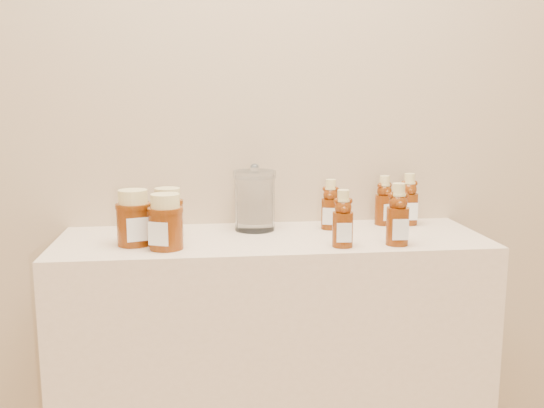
{
  "coord_description": "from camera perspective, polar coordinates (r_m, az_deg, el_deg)",
  "views": [
    {
      "loc": [
        -0.2,
        -0.1,
        1.29
      ],
      "look_at": [
        -0.0,
        1.52,
        1.0
      ],
      "focal_mm": 40.0,
      "sensor_mm": 36.0,
      "label": 1
    }
  ],
  "objects": [
    {
      "name": "honey_jar_back",
      "position": [
        1.73,
        -9.77,
        -0.78
      ],
      "size": [
        0.1,
        0.1,
        0.14
      ],
      "primitive_type": null,
      "rotation": [
        0.0,
        0.0,
        -0.18
      ],
      "color": "#572006",
      "rests_on": "display_table"
    },
    {
      "name": "display_table",
      "position": [
        1.86,
        0.03,
        -16.71
      ],
      "size": [
        1.2,
        0.4,
        0.9
      ],
      "primitive_type": "cube",
      "color": "beige",
      "rests_on": "ground"
    },
    {
      "name": "bear_bottle_front_right",
      "position": [
        1.64,
        11.77,
        -0.58
      ],
      "size": [
        0.07,
        0.07,
        0.19
      ],
      "primitive_type": null,
      "rotation": [
        0.0,
        0.0,
        -0.04
      ],
      "color": "#572006",
      "rests_on": "display_table"
    },
    {
      "name": "wall_back",
      "position": [
        1.86,
        -0.71,
        11.92
      ],
      "size": [
        3.5,
        0.02,
        2.7
      ],
      "primitive_type": "cube",
      "color": "tan",
      "rests_on": "ground"
    },
    {
      "name": "honey_jar_left",
      "position": [
        1.65,
        -12.89,
        -1.25
      ],
      "size": [
        0.12,
        0.12,
        0.15
      ],
      "primitive_type": null,
      "rotation": [
        0.0,
        0.0,
        0.31
      ],
      "color": "#572006",
      "rests_on": "display_table"
    },
    {
      "name": "honey_jar_front",
      "position": [
        1.59,
        -9.97,
        -1.64
      ],
      "size": [
        0.12,
        0.12,
        0.14
      ],
      "primitive_type": null,
      "rotation": [
        0.0,
        0.0,
        -0.41
      ],
      "color": "#572006",
      "rests_on": "display_table"
    },
    {
      "name": "bear_bottle_front_left",
      "position": [
        1.59,
        6.69,
        -1.01
      ],
      "size": [
        0.06,
        0.06,
        0.17
      ],
      "primitive_type": null,
      "rotation": [
        0.0,
        0.0,
        -0.08
      ],
      "color": "#572006",
      "rests_on": "display_table"
    },
    {
      "name": "bear_bottle_back_left",
      "position": [
        1.81,
        5.51,
        0.28
      ],
      "size": [
        0.07,
        0.07,
        0.17
      ],
      "primitive_type": null,
      "rotation": [
        0.0,
        0.0,
        -0.33
      ],
      "color": "#572006",
      "rests_on": "display_table"
    },
    {
      "name": "bear_bottle_back_mid",
      "position": [
        1.89,
        10.51,
        0.64
      ],
      "size": [
        0.07,
        0.07,
        0.17
      ],
      "primitive_type": null,
      "rotation": [
        0.0,
        0.0,
        0.31
      ],
      "color": "#572006",
      "rests_on": "display_table"
    },
    {
      "name": "glass_canister",
      "position": [
        1.78,
        -1.64,
        0.57
      ],
      "size": [
        0.14,
        0.14,
        0.19
      ],
      "primitive_type": null,
      "rotation": [
        0.0,
        0.0,
        -0.1
      ],
      "color": "white",
      "rests_on": "display_table"
    },
    {
      "name": "bear_bottle_back_right",
      "position": [
        1.91,
        12.75,
        0.76
      ],
      "size": [
        0.06,
        0.06,
        0.18
      ],
      "primitive_type": null,
      "rotation": [
        0.0,
        0.0,
        -0.03
      ],
      "color": "#572006",
      "rests_on": "display_table"
    }
  ]
}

